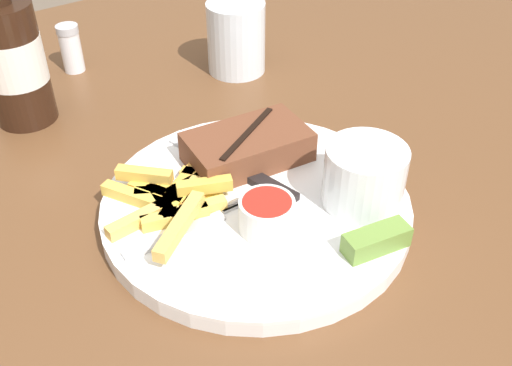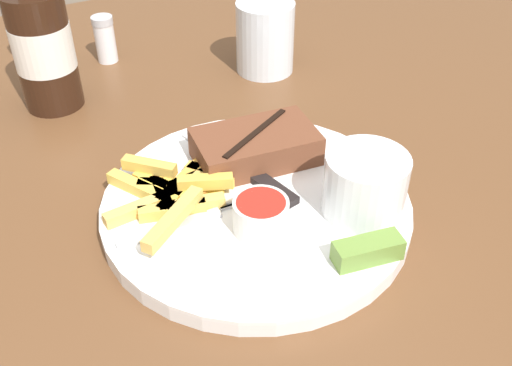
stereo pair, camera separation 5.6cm
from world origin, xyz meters
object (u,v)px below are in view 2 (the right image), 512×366
dinner_plate (256,206)px  fork_utensil (179,222)px  steak_portion (256,147)px  knife_utensil (249,172)px  dipping_sauce_cup (261,214)px  pickle_spear (368,250)px  beer_bottle (42,43)px  salt_shaker (105,39)px  drinking_glass (265,37)px  coleslaw_cup (366,182)px

dinner_plate → fork_utensil: fork_utensil is taller
steak_portion → knife_utensil: (-0.02, -0.02, -0.01)m
dipping_sauce_cup → fork_utensil: 0.08m
steak_portion → pickle_spear: steak_portion is taller
fork_utensil → beer_bottle: bearing=100.4°
dipping_sauce_cup → salt_shaker: (-0.01, 0.43, -0.00)m
steak_portion → fork_utensil: bearing=-153.4°
dipping_sauce_cup → drinking_glass: 0.35m
dipping_sauce_cup → fork_utensil: (-0.06, 0.04, -0.02)m
beer_bottle → salt_shaker: beer_bottle is taller
salt_shaker → dipping_sauce_cup: bearing=-88.7°
knife_utensil → beer_bottle: bearing=14.7°
knife_utensil → drinking_glass: 0.27m
steak_portion → knife_utensil: size_ratio=0.80×
dinner_plate → coleslaw_cup: (0.08, -0.06, 0.04)m
dinner_plate → pickle_spear: pickle_spear is taller
pickle_spear → salt_shaker: size_ratio=0.97×
dinner_plate → pickle_spear: (0.05, -0.12, 0.02)m
knife_utensil → drinking_glass: (0.14, 0.22, 0.03)m
coleslaw_cup → salt_shaker: 0.46m
dinner_plate → dipping_sauce_cup: bearing=-112.8°
dinner_plate → beer_bottle: (-0.12, 0.31, 0.07)m
dinner_plate → pickle_spear: size_ratio=4.74×
coleslaw_cup → pickle_spear: coleslaw_cup is taller
dipping_sauce_cup → knife_utensil: size_ratio=0.31×
coleslaw_cup → knife_utensil: 0.12m
fork_utensil → knife_utensil: (0.09, 0.04, 0.00)m
dinner_plate → knife_utensil: (0.01, 0.04, 0.01)m
coleslaw_cup → knife_utensil: (-0.07, 0.10, -0.03)m
dipping_sauce_cup → pickle_spear: (0.06, -0.08, -0.01)m
pickle_spear → drinking_glass: drinking_glass is taller
steak_portion → beer_bottle: size_ratio=0.57×
steak_portion → dinner_plate: bearing=-118.2°
pickle_spear → salt_shaker: (-0.07, 0.51, 0.00)m
dipping_sauce_cup → coleslaw_cup: bearing=-12.6°
steak_portion → dipping_sauce_cup: 0.11m
drinking_glass → beer_bottle: bearing=171.0°
dinner_plate → fork_utensil: (-0.08, 0.00, 0.01)m
dipping_sauce_cup → beer_bottle: bearing=106.8°
dinner_plate → drinking_glass: (0.16, 0.26, 0.04)m
pickle_spear → knife_utensil: (-0.03, 0.15, -0.01)m
salt_shaker → pickle_spear: bearing=-82.0°
knife_utensil → fork_utensil: bearing=99.1°
dinner_plate → salt_shaker: bearing=93.8°
knife_utensil → salt_shaker: bearing=-5.6°
fork_utensil → knife_utensil: 0.10m
beer_bottle → salt_shaker: bearing=42.0°
dipping_sauce_cup → knife_utensil: bearing=69.4°
salt_shaker → coleslaw_cup: bearing=-76.7°
dipping_sauce_cup → steak_portion: bearing=63.9°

